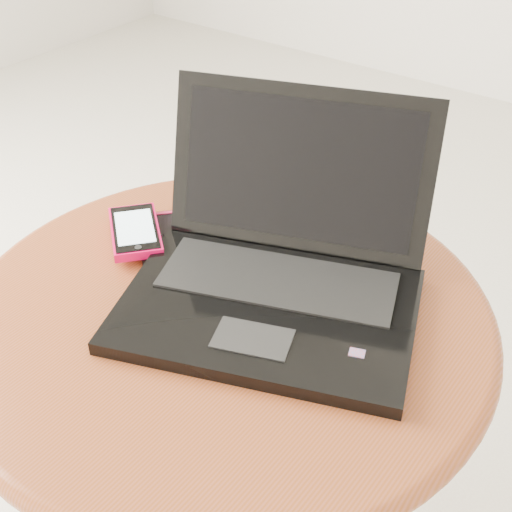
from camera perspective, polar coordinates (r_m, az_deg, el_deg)
The scene contains 4 objects.
table at distance 0.93m, azimuth -2.29°, elevation -9.19°, with size 0.65×0.65×0.52m.
laptop at distance 0.85m, azimuth 1.75°, elevation -0.91°, with size 0.42×0.40×0.22m.
phone_black at distance 0.97m, azimuth -7.65°, elevation 1.54°, with size 0.13×0.12×0.01m.
phone_pink at distance 0.96m, azimuth -9.74°, elevation 2.00°, with size 0.13×0.12×0.01m.
Camera 1 is at (0.49, -0.52, 1.06)m, focal length 49.51 mm.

